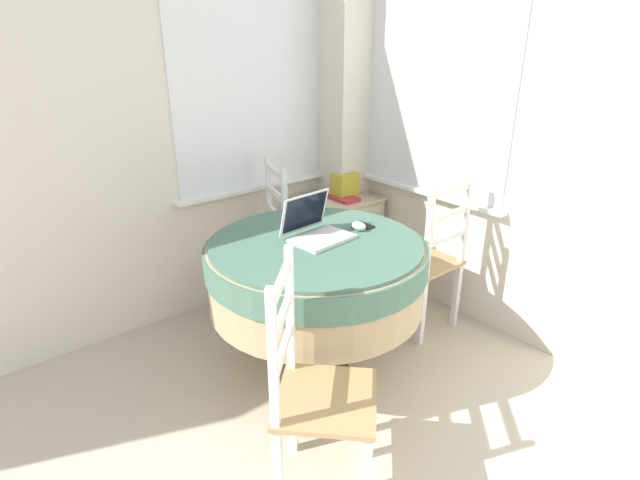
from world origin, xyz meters
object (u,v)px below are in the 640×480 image
at_px(dining_chair_camera_near, 315,393).
at_px(storage_box, 345,185).
at_px(round_dining_table, 316,269).
at_px(dining_chair_near_back_window, 261,243).
at_px(laptop, 316,229).
at_px(corner_cabinet, 338,239).
at_px(cell_phone, 364,225).
at_px(dining_chair_near_right_window, 428,260).
at_px(computer_mouse, 359,226).
at_px(book_on_cabinet, 343,198).

distance_m(dining_chair_camera_near, storage_box, 1.96).
relative_size(round_dining_table, dining_chair_near_back_window, 1.14).
distance_m(laptop, dining_chair_near_back_window, 0.82).
distance_m(laptop, corner_cabinet, 1.19).
height_order(dining_chair_near_back_window, storage_box, dining_chair_near_back_window).
xyz_separation_m(round_dining_table, dining_chair_camera_near, (-0.50, -0.61, -0.14)).
distance_m(cell_phone, corner_cabinet, 1.01).
distance_m(cell_phone, dining_chair_near_right_window, 0.56).
bearing_deg(dining_chair_near_right_window, dining_chair_camera_near, -158.65).
bearing_deg(computer_mouse, dining_chair_near_back_window, 98.57).
xyz_separation_m(laptop, storage_box, (0.85, 0.72, -0.08)).
xyz_separation_m(dining_chair_near_right_window, dining_chair_camera_near, (-1.29, -0.51, 0.00)).
relative_size(cell_phone, storage_box, 0.68).
xyz_separation_m(laptop, computer_mouse, (0.25, -0.06, -0.02)).
relative_size(cell_phone, dining_chair_near_right_window, 0.12).
xyz_separation_m(computer_mouse, cell_phone, (0.06, 0.03, -0.02)).
relative_size(laptop, book_on_cabinet, 1.42).
xyz_separation_m(round_dining_table, corner_cabinet, (0.83, 0.77, -0.28)).
distance_m(laptop, dining_chair_camera_near, 0.90).
xyz_separation_m(cell_phone, dining_chair_near_right_window, (0.45, -0.11, -0.31)).
bearing_deg(dining_chair_near_right_window, laptop, 169.72).
bearing_deg(dining_chair_near_right_window, storage_box, 84.01).
xyz_separation_m(round_dining_table, computer_mouse, (0.28, -0.02, 0.18)).
bearing_deg(computer_mouse, storage_box, 52.20).
height_order(dining_chair_near_right_window, dining_chair_camera_near, same).
xyz_separation_m(computer_mouse, corner_cabinet, (0.56, 0.79, -0.47)).
bearing_deg(storage_box, corner_cabinet, 167.97).
bearing_deg(corner_cabinet, cell_phone, -122.78).
bearing_deg(dining_chair_near_right_window, corner_cabinet, 87.30).
height_order(computer_mouse, corner_cabinet, computer_mouse).
height_order(laptop, book_on_cabinet, laptop).
bearing_deg(round_dining_table, dining_chair_near_back_window, 78.52).
bearing_deg(dining_chair_camera_near, storage_box, 44.61).
height_order(round_dining_table, corner_cabinet, round_dining_table).
bearing_deg(cell_phone, round_dining_table, -179.34).
bearing_deg(round_dining_table, laptop, 50.94).
xyz_separation_m(dining_chair_near_back_window, corner_cabinet, (0.68, -0.00, -0.14)).
height_order(computer_mouse, dining_chair_near_back_window, dining_chair_near_back_window).
distance_m(computer_mouse, storage_box, 0.99).
bearing_deg(computer_mouse, book_on_cabinet, 53.16).
distance_m(round_dining_table, dining_chair_camera_near, 0.80).
distance_m(round_dining_table, dining_chair_near_back_window, 0.80).
distance_m(computer_mouse, book_on_cabinet, 0.93).
height_order(round_dining_table, book_on_cabinet, round_dining_table).
bearing_deg(dining_chair_near_back_window, laptop, -99.79).
bearing_deg(laptop, corner_cabinet, 42.33).
bearing_deg(storage_box, dining_chair_near_back_window, 178.89).
distance_m(cell_phone, dining_chair_near_back_window, 0.85).
bearing_deg(dining_chair_camera_near, cell_phone, 35.95).
xyz_separation_m(round_dining_table, laptop, (0.03, 0.04, 0.21)).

